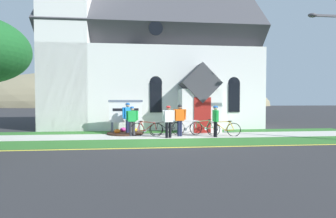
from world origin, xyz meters
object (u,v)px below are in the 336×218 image
at_px(bicycle_white, 187,128).
at_px(bicycle_green, 204,127).
at_px(cyclist_in_blue_jersey, 168,119).
at_px(cyclist_in_yellow_jersey, 215,119).
at_px(cyclist_in_white_jersey, 128,116).
at_px(bicycle_yellow, 224,129).
at_px(cyclist_in_red_jersey, 180,118).
at_px(roadside_conifer, 247,58).
at_px(church_sign, 126,112).
at_px(bicycle_silver, 147,129).
at_px(bicycle_black, 166,128).
at_px(cyclist_in_orange_jersey, 132,119).

distance_m(bicycle_white, bicycle_green, 1.02).
bearing_deg(cyclist_in_blue_jersey, cyclist_in_yellow_jersey, 1.40).
bearing_deg(cyclist_in_yellow_jersey, cyclist_in_white_jersey, 161.59).
distance_m(cyclist_in_yellow_jersey, cyclist_in_white_jersey, 4.86).
bearing_deg(bicycle_white, bicycle_yellow, -21.05).
bearing_deg(bicycle_yellow, bicycle_white, 158.95).
relative_size(cyclist_in_red_jersey, roadside_conifer, 0.19).
xyz_separation_m(church_sign, cyclist_in_red_jersey, (2.94, -1.72, -0.25)).
relative_size(bicycle_yellow, cyclist_in_blue_jersey, 1.04).
relative_size(cyclist_in_blue_jersey, cyclist_in_red_jersey, 0.98).
xyz_separation_m(bicycle_green, cyclist_in_yellow_jersey, (0.29, -1.18, 0.57)).
bearing_deg(bicycle_silver, church_sign, 127.83).
bearing_deg(bicycle_white, bicycle_green, 4.55).
relative_size(bicycle_silver, bicycle_green, 0.99).
bearing_deg(bicycle_green, bicycle_silver, -171.01).
xyz_separation_m(cyclist_in_yellow_jersey, cyclist_in_white_jersey, (-4.61, 1.54, 0.11)).
bearing_deg(cyclist_in_yellow_jersey, bicycle_white, 140.08).
height_order(bicycle_green, cyclist_in_red_jersey, cyclist_in_red_jersey).
relative_size(bicycle_black, bicycle_green, 0.98).
bearing_deg(cyclist_in_orange_jersey, cyclist_in_red_jersey, -7.35).
distance_m(bicycle_yellow, bicycle_black, 3.17).
bearing_deg(bicycle_green, bicycle_black, 179.12).
height_order(bicycle_green, cyclist_in_orange_jersey, cyclist_in_orange_jersey).
height_order(bicycle_black, cyclist_in_red_jersey, cyclist_in_red_jersey).
bearing_deg(bicycle_black, cyclist_in_white_jersey, 171.34).
height_order(bicycle_black, cyclist_in_white_jersey, cyclist_in_white_jersey).
xyz_separation_m(bicycle_black, cyclist_in_yellow_jersey, (2.49, -1.21, 0.59)).
xyz_separation_m(bicycle_white, cyclist_in_blue_jersey, (-1.17, -1.16, 0.57)).
distance_m(bicycle_yellow, cyclist_in_yellow_jersey, 0.89).
bearing_deg(bicycle_white, cyclist_in_yellow_jersey, -39.92).
bearing_deg(cyclist_in_white_jersey, cyclist_in_yellow_jersey, -18.41).
bearing_deg(roadside_conifer, bicycle_yellow, -119.29).
height_order(church_sign, cyclist_in_white_jersey, church_sign).
relative_size(cyclist_in_orange_jersey, roadside_conifer, 0.18).
xyz_separation_m(bicycle_white, bicycle_black, (-1.18, 0.12, -0.02)).
height_order(bicycle_white, cyclist_in_white_jersey, cyclist_in_white_jersey).
bearing_deg(church_sign, roadside_conifer, 33.82).
xyz_separation_m(cyclist_in_orange_jersey, roadside_conifer, (9.73, 8.19, 4.71)).
height_order(bicycle_yellow, bicycle_green, bicycle_green).
xyz_separation_m(church_sign, cyclist_in_blue_jersey, (2.28, -2.24, -0.28)).
height_order(church_sign, bicycle_silver, church_sign).
relative_size(church_sign, roadside_conifer, 0.23).
bearing_deg(cyclist_in_orange_jersey, bicycle_yellow, -4.75).
distance_m(cyclist_in_blue_jersey, cyclist_in_red_jersey, 0.84).
bearing_deg(cyclist_in_orange_jersey, cyclist_in_white_jersey, 109.89).
relative_size(cyclist_in_blue_jersey, roadside_conifer, 0.19).
distance_m(bicycle_green, cyclist_in_yellow_jersey, 1.34).
bearing_deg(cyclist_in_red_jersey, bicycle_yellow, -1.98).
bearing_deg(bicycle_silver, roadside_conifer, 42.85).
distance_m(cyclist_in_orange_jersey, cyclist_in_red_jersey, 2.54).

